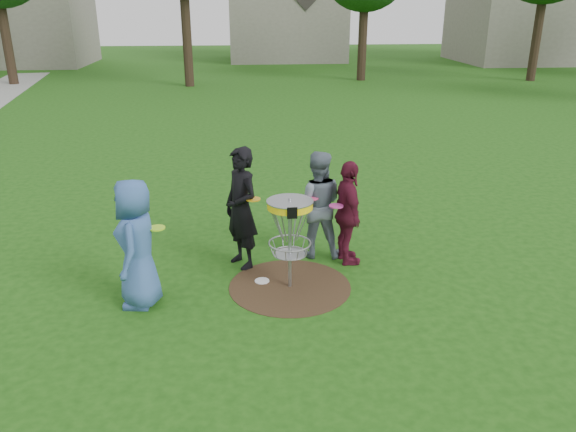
{
  "coord_description": "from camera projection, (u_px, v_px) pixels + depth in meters",
  "views": [
    {
      "loc": [
        -0.69,
        -7.32,
        3.92
      ],
      "look_at": [
        0.0,
        0.3,
        1.0
      ],
      "focal_mm": 35.0,
      "sensor_mm": 36.0,
      "label": 1
    }
  ],
  "objects": [
    {
      "name": "ground",
      "position": [
        290.0,
        286.0,
        8.27
      ],
      "size": [
        100.0,
        100.0,
        0.0
      ],
      "primitive_type": "plane",
      "color": "#19470F",
      "rests_on": "ground"
    },
    {
      "name": "player_black",
      "position": [
        241.0,
        208.0,
        8.62
      ],
      "size": [
        0.76,
        0.84,
        1.92
      ],
      "primitive_type": "imported",
      "rotation": [
        0.0,
        0.0,
        -1.03
      ],
      "color": "black",
      "rests_on": "ground"
    },
    {
      "name": "disc_on_grass",
      "position": [
        262.0,
        281.0,
        8.41
      ],
      "size": [
        0.22,
        0.22,
        0.02
      ],
      "primitive_type": "cylinder",
      "color": "white",
      "rests_on": "ground"
    },
    {
      "name": "player_blue",
      "position": [
        137.0,
        244.0,
        7.5
      ],
      "size": [
        0.63,
        0.91,
        1.8
      ],
      "primitive_type": "imported",
      "rotation": [
        0.0,
        0.0,
        -1.64
      ],
      "color": "#385D9B",
      "rests_on": "ground"
    },
    {
      "name": "dirt_patch",
      "position": [
        290.0,
        286.0,
        8.27
      ],
      "size": [
        1.8,
        1.8,
        0.01
      ],
      "primitive_type": "cylinder",
      "color": "#47331E",
      "rests_on": "ground"
    },
    {
      "name": "player_maroon",
      "position": [
        348.0,
        213.0,
        8.76
      ],
      "size": [
        0.5,
        1.02,
        1.68
      ],
      "primitive_type": "imported",
      "rotation": [
        0.0,
        0.0,
        1.67
      ],
      "color": "#591428",
      "rests_on": "ground"
    },
    {
      "name": "disc_golf_basket",
      "position": [
        290.0,
        222.0,
        7.91
      ],
      "size": [
        0.66,
        0.67,
        1.38
      ],
      "color": "#9EA0A5",
      "rests_on": "ground"
    },
    {
      "name": "player_grey",
      "position": [
        317.0,
        204.0,
        9.02
      ],
      "size": [
        0.94,
        0.78,
        1.76
      ],
      "primitive_type": "imported",
      "rotation": [
        0.0,
        0.0,
        3.01
      ],
      "color": "slate",
      "rests_on": "ground"
    },
    {
      "name": "held_discs",
      "position": [
        268.0,
        207.0,
        8.27
      ],
      "size": [
        2.79,
        1.31,
        0.17
      ],
      "color": "#AFF71B",
      "rests_on": "ground"
    }
  ]
}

